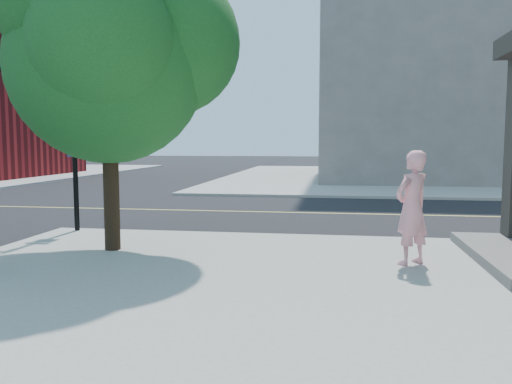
# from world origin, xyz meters

# --- Properties ---
(ground) EXTENTS (140.00, 140.00, 0.00)m
(ground) POSITION_xyz_m (0.00, 0.00, 0.00)
(ground) COLOR black
(ground) RESTS_ON ground
(road_ew) EXTENTS (140.00, 9.00, 0.01)m
(road_ew) POSITION_xyz_m (0.00, 4.50, 0.01)
(road_ew) COLOR black
(road_ew) RESTS_ON ground
(sidewalk_ne) EXTENTS (29.00, 25.00, 0.12)m
(sidewalk_ne) POSITION_xyz_m (13.50, 21.50, 0.06)
(sidewalk_ne) COLOR #9C9D97
(sidewalk_ne) RESTS_ON ground
(filler_ne) EXTENTS (18.00, 16.00, 14.00)m
(filler_ne) POSITION_xyz_m (14.00, 22.00, 7.12)
(filler_ne) COLOR slate
(filler_ne) RESTS_ON sidewalk_ne
(man_on_phone) EXTENTS (0.87, 0.85, 2.02)m
(man_on_phone) POSITION_xyz_m (7.20, -2.68, 1.13)
(man_on_phone) COLOR pink
(man_on_phone) RESTS_ON sidewalk_se
(street_tree) EXTENTS (4.78, 4.34, 6.34)m
(street_tree) POSITION_xyz_m (1.53, -2.28, 4.21)
(street_tree) COLOR black
(street_tree) RESTS_ON sidewalk_se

